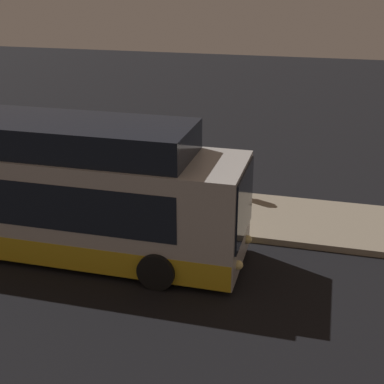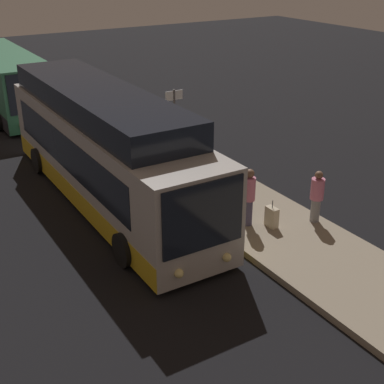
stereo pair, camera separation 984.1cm
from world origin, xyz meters
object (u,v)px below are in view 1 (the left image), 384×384
Objects in this scene: passenger_waiting at (107,171)px; sign_post at (33,141)px; passenger_with_bags at (240,172)px; passenger_boarding at (201,187)px; suitcase at (219,202)px; bus_lead at (28,190)px.

passenger_waiting is 0.65× the size of sign_post.
passenger_waiting is 4.48m from passenger_with_bags.
sign_post is (-7.27, -0.81, 0.78)m from passenger_with_bags.
suitcase is at bearing 167.40° from passenger_boarding.
bus_lead is 4.36m from sign_post.
bus_lead reaches higher than passenger_waiting.
bus_lead is at bearing -61.68° from sign_post.
passenger_with_bags is (5.21, 4.65, -0.63)m from bus_lead.
suitcase is (0.48, 0.53, -0.68)m from passenger_boarding.
passenger_boarding is 3.47m from passenger_waiting.
passenger_with_bags is at bearing 72.89° from suitcase.
passenger_waiting is at bearing 75.05° from bus_lead.
bus_lead reaches higher than suitcase.
sign_post is at bearing 131.58° from passenger_with_bags.
passenger_boarding is 0.67× the size of sign_post.
passenger_boarding is 0.99m from suitcase.
passenger_with_bags is at bearing 41.75° from bus_lead.
bus_lead reaches higher than passenger_boarding.
sign_post is (-2.97, 0.45, 0.70)m from passenger_waiting.
sign_post is at bearing 175.40° from suitcase.
bus_lead is 7.01m from passenger_with_bags.
suitcase is at bearing -161.88° from passenger_with_bags.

